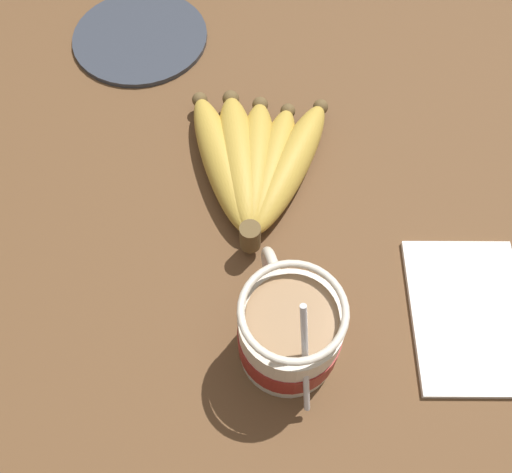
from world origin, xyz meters
The scene contains 5 objects.
table centered at (0.00, 0.00, 1.78)cm, with size 126.14×126.14×3.56cm.
coffee_mug centered at (-4.48, -3.79, 7.72)cm, with size 13.61×8.62×13.82cm.
banana_bunch centered at (14.62, -5.80, 5.48)cm, with size 20.47×15.83×4.37cm.
napkin centered at (-5.68, -20.68, 3.86)cm, with size 17.15×13.98×0.60cm.
small_plate centered at (37.80, 2.56, 3.86)cm, with size 16.36×16.36×0.60cm.
Camera 1 is at (-19.32, 2.94, 52.51)cm, focal length 40.00 mm.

